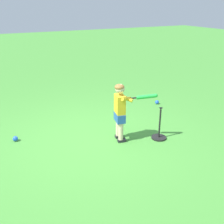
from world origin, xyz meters
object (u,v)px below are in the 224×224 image
object	(u,v)px
batting_tee	(159,133)
play_ball_far_left	(15,139)
child_batter	(121,107)
play_ball_by_bucket	(157,102)

from	to	relation	value
batting_tee	play_ball_far_left	bearing A→B (deg)	154.81
child_batter	play_ball_far_left	world-z (taller)	child_batter
child_batter	batting_tee	world-z (taller)	child_batter
child_batter	play_ball_by_bucket	distance (m)	2.21
child_batter	play_ball_far_left	xyz separation A→B (m)	(-1.76, 0.85, -0.60)
play_ball_far_left	batting_tee	size ratio (longest dim) A/B	0.16
child_batter	batting_tee	distance (m)	0.90
child_batter	play_ball_by_bucket	size ratio (longest dim) A/B	11.21
play_ball_by_bucket	batting_tee	distance (m)	1.86
play_ball_far_left	batting_tee	distance (m)	2.67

